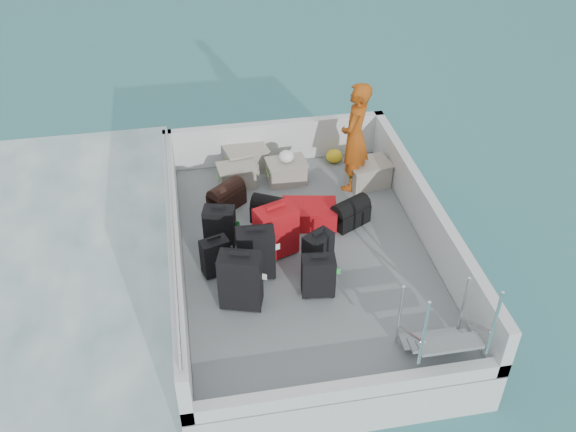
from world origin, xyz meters
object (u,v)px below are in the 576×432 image
Objects in this scene: suitcase_7 at (318,251)px; suitcase_2 at (220,227)px; suitcase_0 at (241,281)px; crate_1 at (246,160)px; suitcase_5 at (276,232)px; crate_0 at (237,177)px; suitcase_1 at (215,257)px; suitcase_6 at (318,276)px; crate_2 at (286,172)px; suitcase_4 at (256,254)px; passenger at (355,137)px; suitcase_8 at (309,214)px; crate_3 at (368,175)px.

suitcase_2 is at bearing 118.79° from suitcase_7.
suitcase_0 reaches higher than suitcase_2.
suitcase_2 is 0.97× the size of crate_1.
crate_1 is (-0.13, 2.16, -0.18)m from suitcase_5.
suitcase_0 is 1.44× the size of crate_0.
suitcase_6 reaches higher than suitcase_1.
suitcase_0 is 1.37× the size of crate_2.
suitcase_0 is 2.80m from crate_2.
suitcase_4 is at bearing -46.27° from suitcase_2.
suitcase_0 is at bearing 174.26° from suitcase_7.
suitcase_2 is at bearing 136.61° from suitcase_5.
crate_0 is 0.31× the size of passenger.
suitcase_4 is at bearing 148.52° from suitcase_7.
suitcase_0 is 3.09m from crate_1.
suitcase_8 is (1.31, 0.26, -0.15)m from suitcase_2.
passenger is at bearing -10.12° from crate_0.
suitcase_5 reaches higher than crate_2.
suitcase_1 is 0.70× the size of suitcase_8.
suitcase_1 is at bearing -87.25° from suitcase_2.
suitcase_2 is at bearing 139.54° from suitcase_6.
suitcase_2 is at bearing -105.53° from crate_0.
suitcase_6 is (1.12, -1.19, -0.02)m from suitcase_2.
crate_3 is at bearing 66.44° from suitcase_6.
suitcase_0 reaches higher than crate_0.
passenger is (1.77, -0.32, 0.71)m from crate_0.
crate_3 is at bearing 37.66° from suitcase_2.
passenger reaches higher than suitcase_4.
crate_3 is at bearing 45.28° from suitcase_4.
suitcase_1 is at bearing -123.39° from crate_2.
suitcase_5 is at bearing 145.80° from suitcase_8.
suitcase_8 is 1.12m from crate_2.
suitcase_6 is (1.23, -0.61, 0.02)m from suitcase_1.
passenger reaches higher than suitcase_6.
suitcase_2 reaches higher than suitcase_7.
crate_2 is 0.92× the size of crate_3.
suitcase_2 reaches higher than suitcase_1.
suitcase_1 is 2.88m from passenger.
passenger is (-0.25, 0.03, 0.68)m from crate_3.
suitcase_0 is 1.09× the size of suitcase_4.
crate_3 is (1.30, 2.25, -0.10)m from suitcase_6.
suitcase_6 is at bearing -74.38° from crate_0.
crate_3 is (1.19, 1.77, -0.09)m from suitcase_7.
crate_0 is (0.39, 1.41, -0.14)m from suitcase_2.
passenger reaches higher than crate_1.
crate_1 is at bearing -82.44° from passenger.
crate_3 reaches higher than crate_0.
suitcase_6 is 0.93× the size of crate_3.
suitcase_6 is at bearing -32.92° from suitcase_2.
suitcase_6 is 2.70m from crate_0.
suitcase_6 reaches higher than crate_2.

